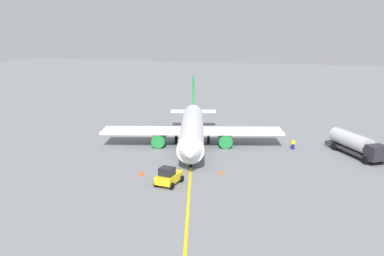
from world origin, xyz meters
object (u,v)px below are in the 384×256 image
at_px(safety_cone_wingtip, 221,172).
at_px(safety_cone_nose, 141,173).
at_px(fuel_tanker, 355,144).
at_px(pushback_tug, 169,176).
at_px(airplane, 192,130).
at_px(refueling_worker, 293,144).

bearing_deg(safety_cone_wingtip, safety_cone_nose, -66.57).
distance_m(fuel_tanker, safety_cone_nose, 31.24).
bearing_deg(pushback_tug, safety_cone_wingtip, 140.53).
relative_size(airplane, safety_cone_nose, 43.68).
distance_m(airplane, refueling_worker, 15.66).
bearing_deg(safety_cone_nose, fuel_tanker, 126.87).
bearing_deg(safety_cone_wingtip, fuel_tanker, 133.00).
height_order(pushback_tug, safety_cone_nose, pushback_tug).
relative_size(pushback_tug, safety_cone_nose, 5.30).
bearing_deg(refueling_worker, fuel_tanker, 89.54).
relative_size(safety_cone_nose, safety_cone_wingtip, 1.13).
height_order(airplane, pushback_tug, airplane).
height_order(airplane, refueling_worker, airplane).
distance_m(refueling_worker, safety_cone_wingtip, 16.44).
distance_m(airplane, safety_cone_wingtip, 14.09).
relative_size(airplane, fuel_tanker, 2.90).
bearing_deg(fuel_tanker, safety_cone_wingtip, -47.00).
height_order(safety_cone_nose, safety_cone_wingtip, safety_cone_nose).
bearing_deg(refueling_worker, safety_cone_nose, -40.75).
height_order(pushback_tug, refueling_worker, pushback_tug).
distance_m(safety_cone_nose, safety_cone_wingtip, 9.95).
bearing_deg(airplane, safety_cone_wingtip, 35.54).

